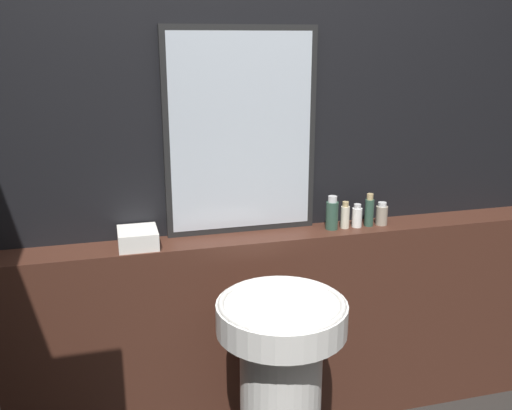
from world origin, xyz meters
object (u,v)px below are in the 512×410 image
pedestal_sink (281,387)px  mirror (241,133)px  conditioner_bottle (345,216)px  hand_soap_bottle (382,214)px  body_wash_bottle (369,211)px  towel_stack (138,238)px  lotion_bottle (357,216)px  shampoo_bottle (332,214)px

pedestal_sink → mirror: 1.05m
conditioner_bottle → hand_soap_bottle: conditioner_bottle is taller
pedestal_sink → conditioner_bottle: 0.82m
pedestal_sink → body_wash_bottle: body_wash_bottle is taller
mirror → towel_stack: 0.62m
pedestal_sink → conditioner_bottle: (0.45, 0.46, 0.51)m
towel_stack → body_wash_bottle: bearing=0.0°
pedestal_sink → lotion_bottle: size_ratio=8.07×
hand_soap_bottle → conditioner_bottle: bearing=180.0°
pedestal_sink → lotion_bottle: lotion_bottle is taller
towel_stack → conditioner_bottle: (0.93, 0.00, 0.02)m
body_wash_bottle → towel_stack: bearing=180.0°
conditioner_bottle → lotion_bottle: (0.06, 0.00, -0.01)m
lotion_bottle → pedestal_sink: bearing=-137.4°
shampoo_bottle → body_wash_bottle: bearing=0.0°
mirror → hand_soap_bottle: mirror is taller
pedestal_sink → conditioner_bottle: size_ratio=7.03×
lotion_bottle → hand_soap_bottle: size_ratio=1.01×
conditioner_bottle → lotion_bottle: bearing=0.0°
pedestal_sink → towel_stack: towel_stack is taller
body_wash_bottle → hand_soap_bottle: body_wash_bottle is taller
shampoo_bottle → hand_soap_bottle: bearing=0.0°
conditioner_bottle → towel_stack: bearing=180.0°
body_wash_bottle → conditioner_bottle: bearing=180.0°
towel_stack → hand_soap_bottle: bearing=0.0°
shampoo_bottle → hand_soap_bottle: shampoo_bottle is taller
mirror → conditioner_bottle: size_ratio=7.16×
towel_stack → shampoo_bottle: (0.86, 0.00, 0.03)m
towel_stack → lotion_bottle: bearing=0.0°
lotion_bottle → mirror: bearing=171.4°
towel_stack → conditioner_bottle: conditioner_bottle is taller
conditioner_bottle → lotion_bottle: size_ratio=1.15×
conditioner_bottle → mirror: bearing=170.4°
pedestal_sink → body_wash_bottle: (0.57, 0.46, 0.53)m
mirror → conditioner_bottle: (0.46, -0.08, -0.39)m
mirror → body_wash_bottle: bearing=-7.7°
towel_stack → conditioner_bottle: 0.93m
mirror → towel_stack: (-0.46, -0.08, -0.41)m
pedestal_sink → hand_soap_bottle: bearing=36.4°
towel_stack → mirror: bearing=9.7°
mirror → shampoo_bottle: (0.40, -0.08, -0.37)m
hand_soap_bottle → shampoo_bottle: bearing=180.0°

